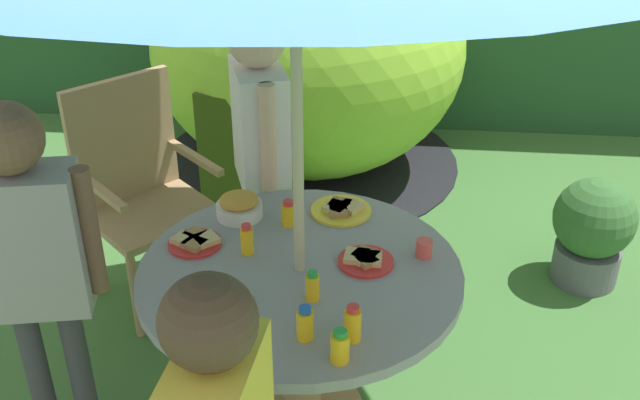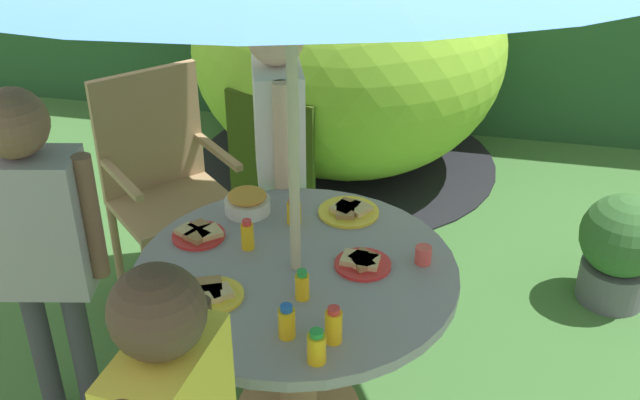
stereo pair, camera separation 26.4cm
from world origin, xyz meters
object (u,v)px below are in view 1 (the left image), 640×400
at_px(juice_bottle_far_left, 313,286).
at_px(juice_bottle_center_back, 305,324).
at_px(potted_plant, 592,229).
at_px(child_in_white_shirt, 260,127).
at_px(plate_front_edge, 222,300).
at_px(cup_near, 424,248).
at_px(plate_mid_left, 195,241).
at_px(juice_bottle_back_edge, 288,214).
at_px(garden_table, 300,303).
at_px(snack_bowl, 239,206).
at_px(child_in_grey_shirt, 30,242).
at_px(plate_far_right, 365,259).
at_px(plate_near_right, 341,209).
at_px(juice_bottle_center_front, 247,240).
at_px(juice_bottle_mid_right, 340,347).
at_px(wooden_chair, 139,182).
at_px(juice_bottle_near_left, 353,324).
at_px(dome_tent, 307,48).

height_order(juice_bottle_far_left, juice_bottle_center_back, juice_bottle_center_back).
relative_size(potted_plant, child_in_white_shirt, 0.39).
xyz_separation_m(plate_front_edge, cup_near, (0.66, 0.34, 0.02)).
bearing_deg(juice_bottle_center_back, plate_mid_left, 133.88).
xyz_separation_m(plate_front_edge, juice_bottle_back_edge, (0.15, 0.51, 0.03)).
bearing_deg(juice_bottle_far_left, garden_table, 110.68).
xyz_separation_m(child_in_white_shirt, cup_near, (0.69, -0.63, -0.16)).
bearing_deg(garden_table, potted_plant, 38.84).
bearing_deg(plate_mid_left, plate_front_edge, -63.07).
bearing_deg(snack_bowl, potted_plant, 24.26).
relative_size(child_in_grey_shirt, plate_mid_left, 6.90).
bearing_deg(plate_far_right, plate_near_right, 107.75).
xyz_separation_m(juice_bottle_center_front, juice_bottle_center_back, (0.26, -0.44, -0.00)).
relative_size(juice_bottle_center_back, juice_bottle_mid_right, 1.03).
distance_m(wooden_chair, juice_bottle_far_left, 1.31).
xyz_separation_m(child_in_grey_shirt, plate_near_right, (0.98, 0.58, -0.16)).
bearing_deg(potted_plant, plate_mid_left, -151.41).
relative_size(juice_bottle_far_left, juice_bottle_mid_right, 0.96).
height_order(plate_near_right, juice_bottle_far_left, juice_bottle_far_left).
bearing_deg(potted_plant, child_in_white_shirt, -169.70).
bearing_deg(juice_bottle_far_left, juice_bottle_mid_right, -68.93).
height_order(juice_bottle_far_left, cup_near, juice_bottle_far_left).
xyz_separation_m(plate_far_right, juice_bottle_far_left, (-0.16, -0.22, 0.04)).
xyz_separation_m(wooden_chair, plate_far_right, (1.05, -0.72, 0.14)).
bearing_deg(child_in_white_shirt, plate_front_edge, -17.17).
height_order(plate_near_right, juice_bottle_back_edge, juice_bottle_back_edge).
bearing_deg(garden_table, juice_bottle_near_left, -60.04).
xyz_separation_m(plate_far_right, plate_mid_left, (-0.62, 0.06, -0.00)).
distance_m(snack_bowl, juice_bottle_mid_right, 0.90).
height_order(garden_table, plate_far_right, plate_far_right).
bearing_deg(juice_bottle_near_left, child_in_grey_shirt, 170.63).
relative_size(child_in_grey_shirt, juice_bottle_mid_right, 12.01).
relative_size(child_in_white_shirt, juice_bottle_center_back, 11.88).
xyz_separation_m(garden_table, plate_mid_left, (-0.40, 0.12, 0.16)).
bearing_deg(garden_table, plate_far_right, 14.83).
xyz_separation_m(plate_front_edge, plate_mid_left, (-0.17, 0.33, 0.00)).
bearing_deg(juice_bottle_center_front, wooden_chair, 132.05).
bearing_deg(plate_mid_left, child_in_white_shirt, 77.40).
height_order(plate_far_right, juice_bottle_mid_right, juice_bottle_mid_right).
bearing_deg(plate_front_edge, plate_mid_left, 116.93).
bearing_deg(plate_front_edge, child_in_white_shirt, 91.67).
relative_size(plate_far_right, juice_bottle_center_back, 1.71).
bearing_deg(plate_front_edge, potted_plant, 39.65).
bearing_deg(plate_near_right, child_in_white_shirt, 136.60).
distance_m(wooden_chair, dome_tent, 1.53).
xyz_separation_m(child_in_white_shirt, juice_bottle_near_left, (0.46, -1.10, -0.13)).
relative_size(garden_table, wooden_chair, 1.10).
relative_size(dome_tent, plate_mid_left, 12.02).
bearing_deg(wooden_chair, potted_plant, -40.02).
distance_m(plate_front_edge, plate_mid_left, 0.38).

